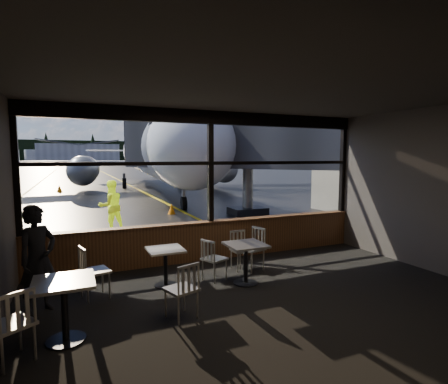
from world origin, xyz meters
TOP-DOWN VIEW (x-y plane):
  - ground_plane at (0.00, 120.00)m, footprint 520.00×520.00m
  - carpet_floor at (0.00, -3.00)m, footprint 8.00×6.00m
  - ceiling at (0.00, -3.00)m, footprint 8.00×6.00m
  - window_sill at (0.00, 0.00)m, footprint 8.00×0.28m
  - window_header at (0.00, 0.00)m, footprint 8.00×0.18m
  - mullion_left at (-3.95, 0.00)m, footprint 0.12×0.12m
  - mullion_centre at (0.00, 0.00)m, footprint 0.12×0.12m
  - mullion_right at (3.95, 0.00)m, footprint 0.12×0.12m
  - window_transom at (0.00, 0.00)m, footprint 8.00×0.10m
  - airliner at (2.86, 19.59)m, footprint 32.47×37.72m
  - jet_bridge at (3.60, 5.50)m, footprint 8.96×10.95m
  - cafe_table_near at (0.03, -1.78)m, footprint 0.72×0.72m
  - cafe_table_mid at (-1.42, -1.29)m, footprint 0.66×0.66m
  - cafe_table_left at (-3.12, -2.74)m, footprint 0.76×0.76m
  - chair_near_e at (0.52, -1.10)m, footprint 0.62×0.62m
  - chair_near_w at (-0.45, -1.37)m, footprint 0.62×0.62m
  - chair_near_n at (0.32, -0.99)m, footprint 0.46×0.46m
  - chair_mid_s at (-1.52, -2.70)m, footprint 0.61×0.61m
  - chair_mid_w at (-2.68, -1.37)m, footprint 0.62×0.62m
  - chair_left_s at (-3.70, -3.02)m, footprint 0.70×0.70m
  - passenger at (-3.51, -1.62)m, footprint 0.74×0.72m
  - ground_crew at (-1.86, 4.27)m, footprint 0.97×0.84m
  - cone_nose at (0.87, 6.90)m, footprint 0.32×0.32m
  - cone_wing at (-3.89, 19.24)m, footprint 0.37×0.37m
  - terminal_annex at (10.00, 2.50)m, footprint 5.00×7.00m
  - hangar_mid at (0.00, 185.00)m, footprint 38.00×15.00m
  - hangar_right at (60.00, 178.00)m, footprint 50.00×20.00m
  - fuel_tank_a at (-30.00, 182.00)m, footprint 8.00×8.00m
  - fuel_tank_b at (-20.00, 182.00)m, footprint 8.00×8.00m
  - fuel_tank_c at (-10.00, 182.00)m, footprint 8.00×8.00m
  - treeline at (0.00, 210.00)m, footprint 360.00×3.00m

SIDE VIEW (x-z plane):
  - ground_plane at x=0.00m, z-range 0.00..0.00m
  - carpet_floor at x=0.00m, z-range 0.01..0.01m
  - cone_nose at x=0.87m, z-range 0.00..0.45m
  - cone_wing at x=-3.89m, z-range 0.00..0.51m
  - cafe_table_mid at x=-1.42m, z-range 0.00..0.72m
  - cafe_table_near at x=0.03m, z-range 0.00..0.79m
  - cafe_table_left at x=-3.12m, z-range 0.00..0.84m
  - chair_near_n at x=0.32m, z-range 0.00..0.84m
  - chair_near_w at x=-0.45m, z-range 0.00..0.85m
  - chair_mid_s at x=-1.52m, z-range 0.00..0.89m
  - window_sill at x=0.00m, z-range 0.00..0.90m
  - chair_near_e at x=0.52m, z-range 0.00..0.93m
  - chair_left_s at x=-3.70m, z-range 0.00..0.93m
  - chair_mid_w at x=-2.68m, z-range 0.00..0.94m
  - ground_crew at x=-1.86m, z-range 0.00..1.69m
  - passenger at x=-3.51m, z-range 0.00..1.71m
  - mullion_left at x=-3.95m, z-range 0.90..3.50m
  - mullion_centre at x=0.00m, z-range 0.90..3.50m
  - mullion_right at x=3.95m, z-range 0.90..3.50m
  - window_transom at x=0.00m, z-range 2.26..2.34m
  - jet_bridge at x=3.60m, z-range 0.00..4.78m
  - terminal_annex at x=10.00m, z-range 0.00..6.00m
  - fuel_tank_a at x=-30.00m, z-range 0.00..6.00m
  - fuel_tank_b at x=-20.00m, z-range 0.00..6.00m
  - fuel_tank_c at x=-10.00m, z-range 0.00..6.00m
  - window_header at x=0.00m, z-range 3.20..3.50m
  - ceiling at x=0.00m, z-range 3.48..3.52m
  - hangar_mid at x=0.00m, z-range 0.00..10.00m
  - airliner at x=2.86m, z-range 0.00..10.71m
  - hangar_right at x=60.00m, z-range 0.00..12.00m
  - treeline at x=0.00m, z-range 0.00..12.00m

